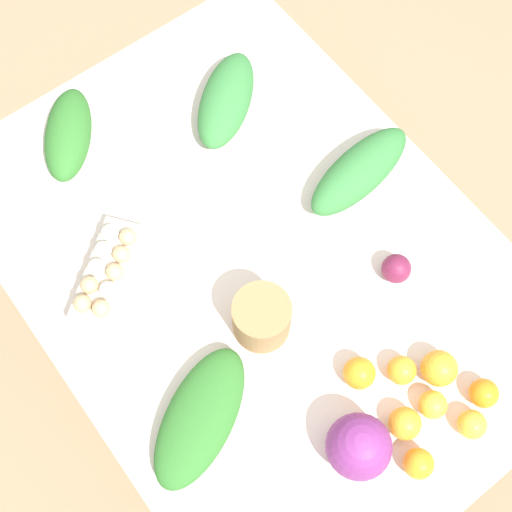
{
  "coord_description": "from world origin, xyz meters",
  "views": [
    {
      "loc": [
        -0.54,
        0.41,
        2.39
      ],
      "look_at": [
        0.0,
        0.0,
        0.79
      ],
      "focal_mm": 50.0,
      "sensor_mm": 36.0,
      "label": 1
    }
  ],
  "objects_px": {
    "greens_bunch_kale": "(359,171)",
    "greens_bunch_scallion": "(200,417)",
    "greens_bunch_beet_tops": "(68,134)",
    "orange_5": "(359,373)",
    "beet_root": "(396,269)",
    "orange_7": "(472,424)",
    "orange_0": "(419,464)",
    "orange_6": "(402,370)",
    "orange_1": "(439,368)",
    "orange_4": "(433,405)",
    "orange_2": "(405,423)",
    "greens_bunch_dandelion": "(226,100)",
    "egg_carton": "(108,274)",
    "orange_3": "(484,393)",
    "cabbage_purple": "(359,447)",
    "paper_bag": "(262,318)"
  },
  "relations": [
    {
      "from": "greens_bunch_scallion",
      "to": "beet_root",
      "type": "distance_m",
      "value": 0.58
    },
    {
      "from": "greens_bunch_beet_tops",
      "to": "orange_6",
      "type": "bearing_deg",
      "value": -164.22
    },
    {
      "from": "egg_carton",
      "to": "orange_1",
      "type": "distance_m",
      "value": 0.8
    },
    {
      "from": "orange_1",
      "to": "orange_3",
      "type": "height_order",
      "value": "orange_1"
    },
    {
      "from": "greens_bunch_dandelion",
      "to": "paper_bag",
      "type": "bearing_deg",
      "value": 151.48
    },
    {
      "from": "orange_7",
      "to": "greens_bunch_kale",
      "type": "bearing_deg",
      "value": -18.27
    },
    {
      "from": "greens_bunch_kale",
      "to": "orange_4",
      "type": "height_order",
      "value": "greens_bunch_kale"
    },
    {
      "from": "orange_0",
      "to": "orange_6",
      "type": "relative_size",
      "value": 1.01
    },
    {
      "from": "greens_bunch_kale",
      "to": "orange_2",
      "type": "height_order",
      "value": "greens_bunch_kale"
    },
    {
      "from": "orange_4",
      "to": "orange_7",
      "type": "xyz_separation_m",
      "value": [
        -0.08,
        -0.04,
        0.0
      ]
    },
    {
      "from": "paper_bag",
      "to": "orange_6",
      "type": "bearing_deg",
      "value": -147.03
    },
    {
      "from": "greens_bunch_kale",
      "to": "greens_bunch_scallion",
      "type": "relative_size",
      "value": 0.99
    },
    {
      "from": "greens_bunch_beet_tops",
      "to": "orange_5",
      "type": "bearing_deg",
      "value": -168.1
    },
    {
      "from": "greens_bunch_scallion",
      "to": "orange_6",
      "type": "xyz_separation_m",
      "value": [
        -0.19,
        -0.42,
        -0.01
      ]
    },
    {
      "from": "egg_carton",
      "to": "greens_bunch_beet_tops",
      "type": "relative_size",
      "value": 1.01
    },
    {
      "from": "greens_bunch_kale",
      "to": "orange_2",
      "type": "distance_m",
      "value": 0.63
    },
    {
      "from": "paper_bag",
      "to": "beet_root",
      "type": "height_order",
      "value": "paper_bag"
    },
    {
      "from": "orange_5",
      "to": "orange_7",
      "type": "xyz_separation_m",
      "value": [
        -0.24,
        -0.12,
        -0.0
      ]
    },
    {
      "from": "cabbage_purple",
      "to": "orange_6",
      "type": "distance_m",
      "value": 0.21
    },
    {
      "from": "greens_bunch_kale",
      "to": "orange_7",
      "type": "bearing_deg",
      "value": 161.73
    },
    {
      "from": "orange_0",
      "to": "orange_6",
      "type": "xyz_separation_m",
      "value": [
        0.17,
        -0.11,
        -0.0
      ]
    },
    {
      "from": "cabbage_purple",
      "to": "beet_root",
      "type": "height_order",
      "value": "cabbage_purple"
    },
    {
      "from": "orange_5",
      "to": "egg_carton",
      "type": "bearing_deg",
      "value": 30.77
    },
    {
      "from": "beet_root",
      "to": "orange_3",
      "type": "distance_m",
      "value": 0.35
    },
    {
      "from": "beet_root",
      "to": "orange_5",
      "type": "xyz_separation_m",
      "value": [
        -0.14,
        0.24,
        0.0
      ]
    },
    {
      "from": "greens_bunch_dandelion",
      "to": "orange_2",
      "type": "distance_m",
      "value": 0.93
    },
    {
      "from": "orange_0",
      "to": "orange_4",
      "type": "distance_m",
      "value": 0.13
    },
    {
      "from": "cabbage_purple",
      "to": "paper_bag",
      "type": "height_order",
      "value": "cabbage_purple"
    },
    {
      "from": "greens_bunch_dandelion",
      "to": "orange_2",
      "type": "xyz_separation_m",
      "value": [
        -0.91,
        0.18,
        -0.01
      ]
    },
    {
      "from": "egg_carton",
      "to": "orange_0",
      "type": "xyz_separation_m",
      "value": [
        -0.77,
        -0.3,
        -0.01
      ]
    },
    {
      "from": "cabbage_purple",
      "to": "orange_0",
      "type": "height_order",
      "value": "cabbage_purple"
    },
    {
      "from": "greens_bunch_beet_tops",
      "to": "orange_4",
      "type": "distance_m",
      "value": 1.12
    },
    {
      "from": "greens_bunch_scallion",
      "to": "orange_7",
      "type": "xyz_separation_m",
      "value": [
        -0.37,
        -0.47,
        -0.01
      ]
    },
    {
      "from": "orange_5",
      "to": "orange_6",
      "type": "relative_size",
      "value": 1.11
    },
    {
      "from": "greens_bunch_dandelion",
      "to": "greens_bunch_kale",
      "type": "relative_size",
      "value": 0.92
    },
    {
      "from": "orange_1",
      "to": "paper_bag",
      "type": "bearing_deg",
      "value": 37.21
    },
    {
      "from": "orange_4",
      "to": "orange_6",
      "type": "height_order",
      "value": "orange_6"
    },
    {
      "from": "orange_5",
      "to": "orange_3",
      "type": "bearing_deg",
      "value": -136.32
    },
    {
      "from": "greens_bunch_kale",
      "to": "orange_6",
      "type": "relative_size",
      "value": 4.94
    },
    {
      "from": "orange_4",
      "to": "orange_3",
      "type": "bearing_deg",
      "value": -114.73
    },
    {
      "from": "orange_0",
      "to": "greens_bunch_scallion",
      "type": "bearing_deg",
      "value": 41.1
    },
    {
      "from": "paper_bag",
      "to": "orange_5",
      "type": "height_order",
      "value": "paper_bag"
    },
    {
      "from": "orange_7",
      "to": "paper_bag",
      "type": "bearing_deg",
      "value": 25.86
    },
    {
      "from": "cabbage_purple",
      "to": "orange_5",
      "type": "height_order",
      "value": "cabbage_purple"
    },
    {
      "from": "egg_carton",
      "to": "paper_bag",
      "type": "bearing_deg",
      "value": -92.15
    },
    {
      "from": "orange_5",
      "to": "orange_6",
      "type": "distance_m",
      "value": 0.1
    },
    {
      "from": "orange_2",
      "to": "orange_7",
      "type": "distance_m",
      "value": 0.15
    },
    {
      "from": "greens_bunch_kale",
      "to": "greens_bunch_beet_tops",
      "type": "height_order",
      "value": "greens_bunch_kale"
    },
    {
      "from": "orange_1",
      "to": "orange_4",
      "type": "xyz_separation_m",
      "value": [
        -0.05,
        0.06,
        -0.01
      ]
    },
    {
      "from": "orange_5",
      "to": "beet_root",
      "type": "bearing_deg",
      "value": -59.24
    }
  ]
}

